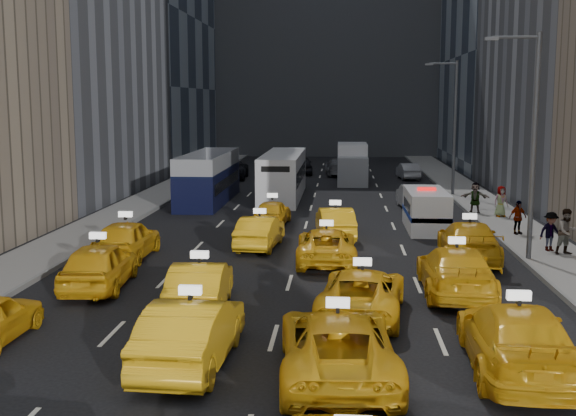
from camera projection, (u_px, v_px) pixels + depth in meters
name	position (u px, v px, depth m)	size (l,w,h in m)	color
ground	(266.00, 364.00, 17.68)	(160.00, 160.00, 0.00)	black
sidewalk_west	(135.00, 207.00, 43.10)	(3.00, 90.00, 0.15)	gray
sidewalk_east	(492.00, 211.00, 41.56)	(3.00, 90.00, 0.15)	gray
curb_west	(159.00, 207.00, 42.99)	(0.15, 90.00, 0.18)	slate
curb_east	(466.00, 211.00, 41.67)	(0.15, 90.00, 0.18)	slate
streetlight_near	(531.00, 139.00, 28.12)	(2.15, 0.22, 9.00)	#595B60
streetlight_far	(453.00, 123.00, 47.85)	(2.15, 0.22, 9.00)	#595B60
taxi_5	(191.00, 332.00, 17.51)	(1.76, 5.04, 1.66)	gold
taxi_6	(337.00, 345.00, 16.74)	(2.61, 5.66, 1.57)	gold
taxi_7	(517.00, 338.00, 17.05)	(2.32, 5.71, 1.66)	gold
taxi_8	(99.00, 265.00, 24.67)	(1.92, 4.78, 1.63)	gold
taxi_9	(200.00, 286.00, 22.15)	(1.61, 4.62, 1.52)	gold
taxi_10	(362.00, 292.00, 21.58)	(2.37, 5.15, 1.43)	gold
taxi_11	(456.00, 271.00, 23.90)	(2.27, 5.57, 1.62)	gold
taxi_12	(126.00, 239.00, 29.29)	(1.92, 4.77, 1.63)	gold
taxi_13	(260.00, 232.00, 31.51)	(1.50, 4.30, 1.42)	gold
taxi_14	(326.00, 245.00, 28.66)	(2.29, 4.97, 1.38)	gold
taxi_15	(469.00, 241.00, 28.97)	(2.23, 5.49, 1.59)	gold
taxi_16	(272.00, 212.00, 37.32)	(1.57, 3.91, 1.33)	gold
taxi_17	(335.00, 223.00, 33.81)	(1.54, 4.42, 1.46)	gold
nypd_van	(426.00, 211.00, 35.89)	(2.22, 5.07, 2.13)	silver
double_decker	(209.00, 178.00, 45.67)	(3.23, 10.74, 3.08)	black
city_bus	(283.00, 176.00, 47.69)	(2.43, 11.50, 2.97)	silver
box_truck	(352.00, 164.00, 56.30)	(2.71, 6.78, 3.04)	silver
misc_car_0	(413.00, 196.00, 43.01)	(1.55, 4.44, 1.46)	#9A9EA1
misc_car_1	(230.00, 169.00, 59.43)	(2.69, 5.82, 1.62)	black
misc_car_2	(338.00, 166.00, 62.18)	(2.12, 5.21, 1.51)	slate
misc_car_3	(301.00, 165.00, 63.06)	(1.87, 4.65, 1.58)	black
misc_car_4	(408.00, 171.00, 59.09)	(1.41, 4.04, 1.33)	#93949A
pedestrian_1	(567.00, 232.00, 29.44)	(0.92, 0.50, 1.89)	gray
pedestrian_2	(551.00, 232.00, 30.13)	(1.06, 0.44, 1.65)	gray
pedestrian_3	(518.00, 217.00, 33.94)	(0.94, 0.43, 1.60)	gray
pedestrian_4	(501.00, 201.00, 39.07)	(0.82, 0.45, 1.67)	gray
pedestrian_5	(475.00, 197.00, 40.47)	(1.59, 0.46, 1.71)	gray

